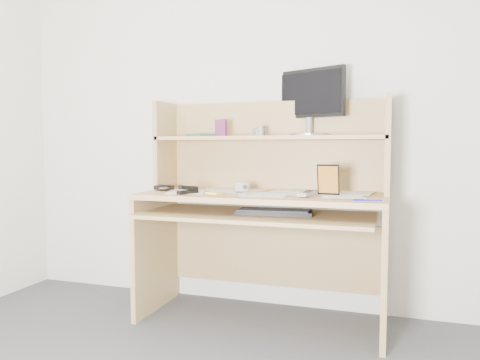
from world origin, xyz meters
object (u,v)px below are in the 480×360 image
(tv_remote, at_px, (308,194))
(game_case, at_px, (328,180))
(desk, at_px, (265,201))
(monitor, at_px, (310,100))
(keyboard, at_px, (274,212))

(tv_remote, xyz_separation_m, game_case, (0.10, 0.06, 0.07))
(tv_remote, distance_m, game_case, 0.14)
(desk, distance_m, tv_remote, 0.34)
(desk, height_order, monitor, monitor)
(desk, relative_size, keyboard, 3.28)
(desk, xyz_separation_m, monitor, (0.23, 0.17, 0.60))
(game_case, relative_size, monitor, 0.38)
(game_case, bearing_deg, monitor, 122.52)
(monitor, bearing_deg, keyboard, -84.80)
(keyboard, height_order, tv_remote, tv_remote)
(desk, relative_size, monitor, 3.20)
(desk, bearing_deg, game_case, -16.05)
(game_case, xyz_separation_m, monitor, (-0.15, 0.28, 0.46))
(game_case, height_order, monitor, monitor)
(tv_remote, distance_m, monitor, 0.63)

